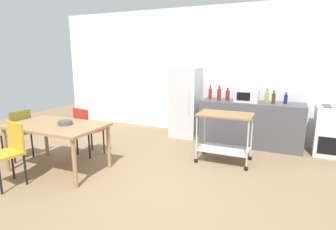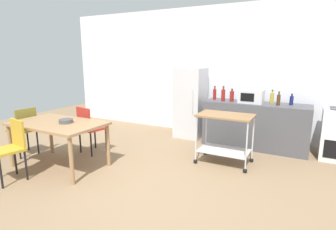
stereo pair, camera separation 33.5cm
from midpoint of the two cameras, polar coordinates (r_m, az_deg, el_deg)
The scene contains 17 objects.
ground_plane at distance 3.81m, azimuth -1.68°, elevation -15.80°, with size 12.00×12.00×0.00m, color #8C7051.
back_wall at distance 6.36m, azimuth 12.81°, elevation 8.80°, with size 8.40×0.12×2.90m, color white.
kitchen_counter at distance 5.73m, azimuth 19.44°, elevation -2.05°, with size 2.00×0.64×0.90m, color #4C4C51.
dining_table at distance 4.67m, azimuth -20.27°, elevation -2.45°, with size 1.50×0.90×0.75m.
chair_mustard at distance 4.48m, azimuth -28.35°, elevation -5.79°, with size 0.46×0.46×0.89m.
chair_olive at distance 5.51m, azimuth -26.55°, elevation -2.48°, with size 0.44×0.44×0.89m.
chair_red at distance 5.20m, azimuth -14.46°, elevation -2.36°, with size 0.47×0.47×0.89m.
refrigerator at distance 6.13m, azimuth 6.31°, elevation 2.56°, with size 0.60×0.63×1.55m.
kitchen_cart at distance 4.69m, azimuth 13.91°, elevation -3.22°, with size 0.91×0.57×0.85m.
bottle_vinegar at distance 5.84m, azimuth 11.42°, elevation 4.34°, with size 0.07×0.07×0.29m.
bottle_sparkling_water at distance 5.68m, azimuth 13.21°, elevation 4.13°, with size 0.08×0.08×0.30m.
bottle_soy_sauce at distance 5.69m, azimuth 14.95°, elevation 3.87°, with size 0.08×0.08×0.26m.
microwave at distance 5.61m, azimuth 18.76°, elevation 3.74°, with size 0.46×0.35×0.26m.
bottle_soda at distance 5.69m, azimuth 22.64°, elevation 3.33°, with size 0.07×0.07×0.26m.
bottle_hot_sauce at distance 5.51m, azimuth 23.88°, elevation 2.97°, with size 0.07×0.07×0.26m.
bottle_olive_oil at distance 5.65m, azimuth 26.13°, elevation 2.78°, with size 0.07×0.07×0.21m.
fruit_bowl at distance 4.56m, azimuth -18.74°, elevation -1.23°, with size 0.22×0.22×0.06m, color #4C4C4C.
Camera 2 is at (1.82, -2.85, 1.78)m, focal length 28.96 mm.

